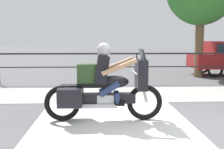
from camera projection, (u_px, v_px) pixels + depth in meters
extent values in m
plane|color=#565659|center=(175.00, 129.00, 5.26)|extent=(120.00, 120.00, 0.00)
cube|color=#A8A59E|center=(145.00, 94.00, 8.63)|extent=(44.00, 2.40, 0.01)
cube|color=silver|center=(114.00, 133.00, 5.01)|extent=(3.13, 6.00, 0.01)
cube|color=#232326|center=(137.00, 54.00, 10.49)|extent=(36.00, 0.04, 0.06)
cube|color=#232326|center=(137.00, 67.00, 10.55)|extent=(36.00, 0.03, 0.04)
cylinder|color=#232326|center=(137.00, 68.00, 10.56)|extent=(0.05, 0.05, 1.17)
torus|color=black|center=(145.00, 102.00, 5.81)|extent=(0.74, 0.11, 0.74)
torus|color=black|center=(62.00, 103.00, 5.73)|extent=(0.74, 0.11, 0.74)
cube|color=black|center=(104.00, 98.00, 5.75)|extent=(1.29, 0.22, 0.20)
cube|color=silver|center=(105.00, 100.00, 5.76)|extent=(0.34, 0.26, 0.26)
ellipsoid|color=black|center=(114.00, 82.00, 5.72)|extent=(0.62, 0.30, 0.26)
cube|color=black|center=(95.00, 85.00, 5.71)|extent=(0.75, 0.28, 0.08)
cube|color=black|center=(141.00, 74.00, 5.73)|extent=(0.20, 0.57, 0.61)
cube|color=#1E232B|center=(142.00, 55.00, 5.68)|extent=(0.10, 0.48, 0.24)
cylinder|color=silver|center=(134.00, 72.00, 5.72)|extent=(0.04, 0.70, 0.04)
cylinder|color=silver|center=(94.00, 106.00, 5.60)|extent=(0.93, 0.09, 0.09)
cube|color=black|center=(70.00, 98.00, 5.48)|extent=(0.48, 0.28, 0.36)
cube|color=black|center=(72.00, 93.00, 5.95)|extent=(0.48, 0.28, 0.36)
cylinder|color=silver|center=(143.00, 89.00, 5.77)|extent=(0.20, 0.06, 0.58)
cube|color=black|center=(102.00, 70.00, 5.68)|extent=(0.32, 0.36, 0.59)
sphere|color=tan|center=(104.00, 51.00, 5.63)|extent=(0.23, 0.23, 0.23)
sphere|color=#B7B7BC|center=(104.00, 50.00, 5.63)|extent=(0.29, 0.29, 0.29)
cylinder|color=navy|center=(110.00, 89.00, 5.58)|extent=(0.44, 0.13, 0.34)
cylinder|color=navy|center=(117.00, 98.00, 5.62)|extent=(0.11, 0.11, 0.21)
cube|color=black|center=(120.00, 103.00, 5.63)|extent=(0.20, 0.10, 0.09)
cylinder|color=navy|center=(109.00, 86.00, 5.88)|extent=(0.44, 0.13, 0.34)
cylinder|color=navy|center=(116.00, 95.00, 5.91)|extent=(0.11, 0.11, 0.21)
cube|color=black|center=(119.00, 100.00, 5.93)|extent=(0.20, 0.10, 0.09)
cylinder|color=tan|center=(119.00, 67.00, 5.39)|extent=(0.69, 0.09, 0.34)
cylinder|color=tan|center=(117.00, 64.00, 5.98)|extent=(0.69, 0.09, 0.34)
cube|color=#2D4723|center=(87.00, 74.00, 5.68)|extent=(0.40, 0.24, 0.40)
torus|color=black|center=(215.00, 69.00, 12.31)|extent=(0.72, 0.11, 0.72)
torus|color=black|center=(203.00, 66.00, 13.83)|extent=(0.72, 0.11, 0.72)
cylinder|color=brown|center=(199.00, 47.00, 12.36)|extent=(0.36, 0.36, 2.70)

